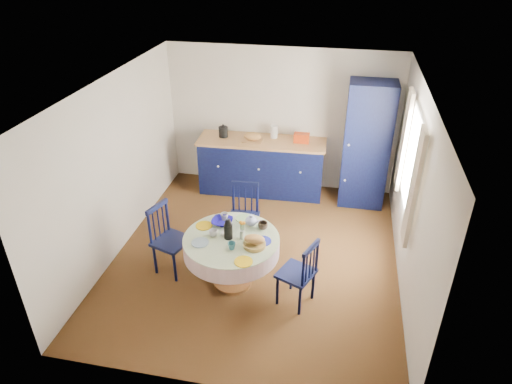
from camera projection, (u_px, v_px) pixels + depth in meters
floor at (256, 255)px, 6.66m from camera, size 4.50×4.50×0.00m
ceiling at (256, 87)px, 5.41m from camera, size 4.50×4.50×0.00m
wall_back at (281, 120)px, 7.95m from camera, size 4.00×0.02×2.50m
wall_left at (116, 166)px, 6.37m from camera, size 0.02×4.50×2.50m
wall_right at (413, 195)px, 5.70m from camera, size 0.02×4.50×2.50m
window at (411, 164)px, 5.82m from camera, size 0.10×1.74×1.45m
kitchen_counter at (262, 165)px, 8.07m from camera, size 2.23×0.77×1.22m
pantry_cabinet at (366, 146)px, 7.45m from camera, size 0.74×0.55×2.12m
dining_table at (232, 246)px, 5.82m from camera, size 1.23×1.23×1.02m
chair_left at (169, 239)px, 6.15m from camera, size 0.54×0.56×1.00m
chair_far at (244, 215)px, 6.67m from camera, size 0.47×0.45×0.98m
chair_right at (299, 273)px, 5.58m from camera, size 0.53×0.54×0.94m
mug_a at (213, 233)px, 5.78m from camera, size 0.11×0.11×0.09m
mug_b at (232, 246)px, 5.54m from camera, size 0.10×0.10×0.09m
mug_c at (263, 226)px, 5.91m from camera, size 0.13×0.13×0.10m
mug_d at (224, 217)px, 6.09m from camera, size 0.11×0.11×0.10m
cobalt_bowl at (222, 222)px, 6.02m from camera, size 0.28×0.28×0.07m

